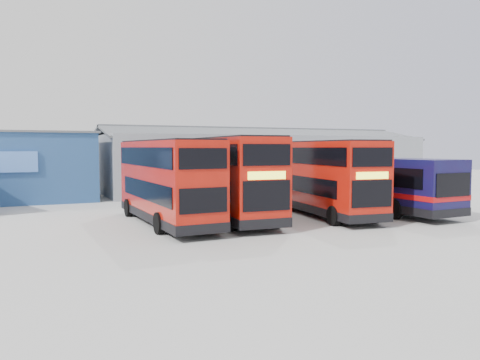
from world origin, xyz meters
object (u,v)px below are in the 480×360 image
single_decker_blue (370,184)px  maintenance_shed (260,161)px  double_decker_left (166,182)px  double_decker_centre (228,179)px  office_block (8,166)px  double_decker_right (322,178)px

single_decker_blue → maintenance_shed: bearing=-95.1°
maintenance_shed → double_decker_left: 22.32m
maintenance_shed → single_decker_blue: maintenance_shed is taller
double_decker_left → double_decker_centre: 3.51m
double_decker_centre → single_decker_blue: (9.60, -0.37, -0.59)m
maintenance_shed → double_decker_centre: bearing=-122.2°
double_decker_centre → single_decker_blue: bearing=1.7°
office_block → double_decker_left: size_ratio=1.19×
single_decker_blue → office_block: bearing=-37.8°
double_decker_right → double_decker_left: bearing=-177.4°
office_block → double_decker_right: bearing=-43.2°
double_decker_centre → office_block: bearing=130.8°
maintenance_shed → single_decker_blue: (-1.10, -17.39, -0.95)m
maintenance_shed → double_decker_left: bearing=-129.5°
double_decker_left → double_decker_right: size_ratio=0.99×
maintenance_shed → double_decker_centre: maintenance_shed is taller
office_block → maintenance_shed: (22.00, 2.01, 0.02)m
double_decker_left → single_decker_blue: bearing=177.5°
office_block → double_decker_left: (7.80, -15.21, -0.42)m
single_decker_blue → double_decker_right: bearing=5.6°
double_decker_left → double_decker_right: (9.10, -0.67, -0.00)m
double_decker_centre → maintenance_shed: bearing=61.7°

